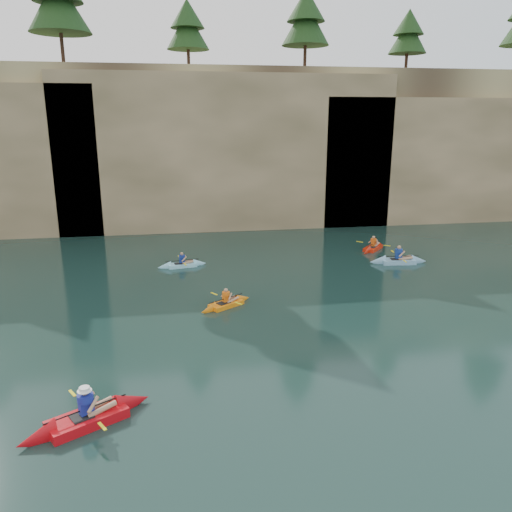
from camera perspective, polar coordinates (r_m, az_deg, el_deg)
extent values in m
plane|color=black|center=(16.22, -1.01, -13.96)|extent=(160.00, 160.00, 0.00)
cube|color=tan|center=(44.08, -6.88, 12.79)|extent=(70.00, 16.00, 12.00)
cube|color=tan|center=(36.88, -3.14, 11.91)|extent=(24.00, 2.40, 11.40)
cube|color=tan|center=(43.87, 24.28, 10.14)|extent=(26.00, 2.40, 9.84)
cube|color=black|center=(36.55, -12.36, 5.07)|extent=(3.50, 1.00, 3.20)
cube|color=black|center=(38.32, 9.11, 6.68)|extent=(5.00, 1.00, 4.50)
cube|color=red|center=(14.84, -18.71, -17.19)|extent=(2.88, 2.19, 0.32)
cone|color=red|center=(15.25, -13.90, -15.82)|extent=(1.29, 1.23, 0.84)
cone|color=red|center=(14.53, -23.83, -18.51)|extent=(1.29, 1.23, 0.84)
cube|color=black|center=(14.73, -19.32, -16.91)|extent=(0.74, 0.73, 0.04)
cube|color=navy|center=(14.61, -18.86, -15.72)|extent=(0.43, 0.39, 0.54)
sphere|color=tan|center=(14.42, -19.00, -14.40)|extent=(0.23, 0.23, 0.23)
cylinder|color=black|center=(14.68, -18.81, -16.20)|extent=(1.96, 1.17, 0.04)
cube|color=yellow|center=(15.53, -20.25, -14.49)|extent=(0.28, 0.40, 0.02)
cube|color=yellow|center=(13.86, -17.17, -18.10)|extent=(0.28, 0.40, 0.02)
cylinder|color=white|center=(14.40, -19.02, -14.26)|extent=(0.39, 0.39, 0.11)
cube|color=orange|center=(22.00, -3.44, -5.48)|extent=(2.12, 1.73, 0.23)
cone|color=orange|center=(22.61, -1.50, -4.87)|extent=(0.97, 0.94, 0.63)
cone|color=orange|center=(21.42, -5.49, -6.12)|extent=(0.97, 0.94, 0.63)
cube|color=black|center=(21.88, -3.74, -5.37)|extent=(0.68, 0.63, 0.04)
cube|color=orange|center=(21.88, -3.45, -4.68)|extent=(0.34, 0.31, 0.42)
sphere|color=tan|center=(21.78, -3.46, -3.93)|extent=(0.18, 0.18, 0.18)
cylinder|color=black|center=(21.91, -3.45, -4.86)|extent=(1.57, 1.07, 0.04)
cube|color=yellow|center=(22.52, -4.81, -4.31)|extent=(0.30, 0.39, 0.02)
cube|color=yellow|center=(21.31, -2.00, -5.43)|extent=(0.30, 0.39, 0.02)
cube|color=#7FB4D5|center=(29.47, 15.93, -0.55)|extent=(2.62, 1.08, 0.29)
cone|color=#7FB4D5|center=(29.88, 18.10, -0.50)|extent=(0.98, 0.88, 0.79)
cone|color=#7FB4D5|center=(29.10, 13.70, -0.59)|extent=(0.98, 0.88, 0.79)
cube|color=black|center=(29.39, 15.67, -0.34)|extent=(0.60, 0.55, 0.04)
cube|color=navy|center=(29.36, 15.99, 0.24)|extent=(0.38, 0.27, 0.53)
sphere|color=tan|center=(29.26, 16.05, 0.96)|extent=(0.22, 0.22, 0.22)
cylinder|color=black|center=(29.39, 15.97, -0.01)|extent=(2.32, 0.28, 0.04)
cube|color=yellow|center=(30.36, 15.33, 0.52)|extent=(0.12, 0.43, 0.02)
cube|color=yellow|center=(28.43, 16.66, -0.59)|extent=(0.12, 0.43, 0.02)
cube|color=red|center=(32.17, 13.23, 0.93)|extent=(2.09, 2.19, 0.25)
cone|color=red|center=(33.18, 13.89, 1.32)|extent=(1.05, 1.06, 0.67)
cone|color=red|center=(31.18, 12.53, 0.51)|extent=(1.05, 1.06, 0.67)
cube|color=black|center=(32.01, 13.15, 1.03)|extent=(0.68, 0.69, 0.04)
cube|color=#E05A12|center=(32.09, 13.27, 1.54)|extent=(0.35, 0.36, 0.45)
sphere|color=tan|center=(32.02, 13.30, 2.10)|extent=(0.19, 0.19, 0.19)
cylinder|color=black|center=(32.11, 13.26, 1.38)|extent=(1.37, 1.48, 0.04)
cube|color=yellow|center=(32.41, 11.78, 1.60)|extent=(0.36, 0.34, 0.02)
cube|color=yellow|center=(31.83, 14.76, 1.16)|extent=(0.36, 0.34, 0.02)
cube|color=#98E5FF|center=(28.00, -8.43, -1.00)|extent=(2.20, 1.02, 0.23)
cone|color=#98E5FF|center=(28.19, -6.44, -0.81)|extent=(0.85, 0.75, 0.63)
cone|color=#98E5FF|center=(27.84, -10.44, -1.19)|extent=(0.85, 0.75, 0.63)
cube|color=black|center=(27.95, -8.74, -0.86)|extent=(0.61, 0.49, 0.04)
cube|color=navy|center=(27.91, -8.46, -0.35)|extent=(0.32, 0.23, 0.42)
sphere|color=tan|center=(27.83, -8.48, 0.25)|extent=(0.18, 0.18, 0.18)
cylinder|color=black|center=(27.93, -8.45, -0.49)|extent=(1.85, 0.36, 0.04)
cube|color=yellow|center=(28.72, -8.78, -0.06)|extent=(0.15, 0.43, 0.02)
cube|color=yellow|center=(27.14, -8.11, -0.95)|extent=(0.15, 0.43, 0.02)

